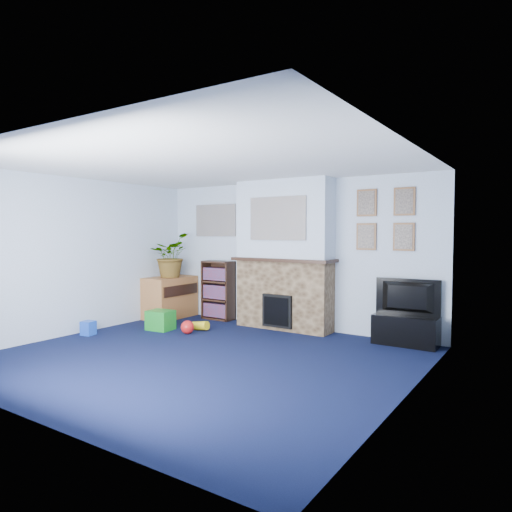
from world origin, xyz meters
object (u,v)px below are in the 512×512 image
Objects in this scene: bookshelf at (218,291)px; television at (407,297)px; sideboard at (170,298)px; tv_stand at (406,329)px.

television is at bearing -0.97° from bookshelf.
television is 4.21m from sideboard.
tv_stand is at bearing -1.31° from bookshelf.
television is 3.34m from bookshelf.
tv_stand is 0.83× the size of bookshelf.
bookshelf is at bearing -4.92° from television.
sideboard is (-4.19, -0.28, 0.12)m from tv_stand.
tv_stand is at bearing 3.82° from sideboard.
television is 0.91× the size of sideboard.
bookshelf is (-3.34, 0.06, -0.16)m from television.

